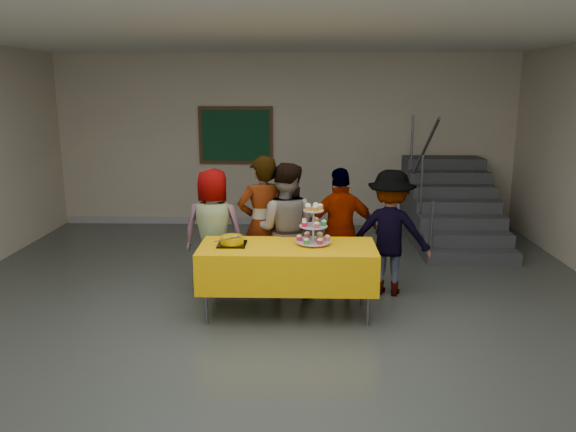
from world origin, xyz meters
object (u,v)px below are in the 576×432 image
(bear_cake, at_px, (232,240))
(staircase, at_px, (449,209))
(schoolchild_c, at_px, (285,229))
(schoolchild_e, at_px, (390,233))
(schoolchild_a, at_px, (214,231))
(bake_table, at_px, (287,265))
(schoolchild_d, at_px, (341,231))
(noticeboard, at_px, (236,135))
(schoolchild_b, at_px, (263,225))
(cupcake_stand, at_px, (313,227))

(bear_cake, bearing_deg, staircase, 45.94)
(schoolchild_c, xyz_separation_m, schoolchild_e, (1.24, 0.05, -0.04))
(schoolchild_e, height_order, staircase, staircase)
(bear_cake, bearing_deg, schoolchild_e, 20.27)
(schoolchild_a, xyz_separation_m, staircase, (3.44, 2.56, -0.26))
(bake_table, bearing_deg, schoolchild_a, 142.26)
(bake_table, distance_m, schoolchild_d, 0.95)
(noticeboard, bearing_deg, bake_table, -76.04)
(schoolchild_d, bearing_deg, schoolchild_b, -7.96)
(bear_cake, height_order, staircase, staircase)
(schoolchild_b, bearing_deg, bear_cake, 48.39)
(schoolchild_b, bearing_deg, noticeboard, -97.10)
(schoolchild_e, relative_size, noticeboard, 1.15)
(bear_cake, bearing_deg, cupcake_stand, 3.84)
(bake_table, distance_m, staircase, 4.13)
(schoolchild_d, bearing_deg, staircase, -135.73)
(schoolchild_e, distance_m, noticeboard, 4.16)
(bear_cake, distance_m, staircase, 4.52)
(cupcake_stand, height_order, schoolchild_b, schoolchild_b)
(bake_table, relative_size, cupcake_stand, 4.22)
(schoolchild_a, distance_m, schoolchild_d, 1.51)
(cupcake_stand, bearing_deg, schoolchild_a, 152.23)
(cupcake_stand, distance_m, schoolchild_e, 1.12)
(bear_cake, distance_m, schoolchild_b, 0.72)
(cupcake_stand, distance_m, noticeboard, 4.27)
(cupcake_stand, bearing_deg, schoolchild_b, 134.09)
(schoolchild_a, bearing_deg, schoolchild_b, -175.74)
(schoolchild_d, bearing_deg, schoolchild_c, -2.86)
(schoolchild_a, xyz_separation_m, noticeboard, (-0.12, 3.40, 0.85))
(staircase, distance_m, noticeboard, 3.82)
(schoolchild_c, bearing_deg, schoolchild_d, -163.86)
(bake_table, bearing_deg, schoolchild_b, 114.57)
(cupcake_stand, relative_size, schoolchild_a, 0.30)
(bear_cake, xyz_separation_m, schoolchild_c, (0.55, 0.61, -0.04))
(schoolchild_e, bearing_deg, bear_cake, 36.28)
(cupcake_stand, height_order, staircase, staircase)
(staircase, relative_size, noticeboard, 1.85)
(bear_cake, bearing_deg, noticeboard, 95.96)
(bear_cake, bearing_deg, schoolchild_b, 67.18)
(bear_cake, bearing_deg, schoolchild_d, 29.34)
(cupcake_stand, bearing_deg, schoolchild_c, 120.00)
(staircase, bearing_deg, schoolchild_a, -143.36)
(bear_cake, xyz_separation_m, schoolchild_d, (1.21, 0.68, -0.07))
(bake_table, bearing_deg, staircase, 52.05)
(bake_table, distance_m, schoolchild_a, 1.16)
(schoolchild_a, height_order, staircase, staircase)
(schoolchild_a, relative_size, schoolchild_b, 0.91)
(staircase, bearing_deg, cupcake_stand, -125.48)
(schoolchild_a, xyz_separation_m, schoolchild_c, (0.86, -0.07, 0.04))
(bake_table, xyz_separation_m, schoolchild_a, (-0.90, 0.70, 0.19))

